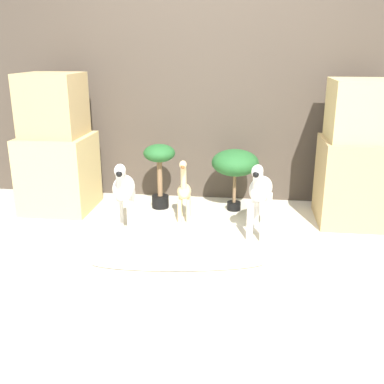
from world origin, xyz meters
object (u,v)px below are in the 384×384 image
at_px(zebra_left, 124,191).
at_px(surfboard, 176,262).
at_px(potted_palm_back, 159,163).
at_px(zebra_right, 260,192).
at_px(potted_palm_front, 235,164).
at_px(giraffe_figurine, 184,191).

height_order(zebra_left, surfboard, zebra_left).
distance_m(potted_palm_back, surfboard, 1.29).
bearing_deg(zebra_right, surfboard, -134.52).
relative_size(zebra_right, potted_palm_front, 1.11).
height_order(potted_palm_front, potted_palm_back, potted_palm_back).
height_order(zebra_right, potted_palm_back, zebra_right).
bearing_deg(giraffe_figurine, potted_palm_front, 37.51).
bearing_deg(giraffe_figurine, surfboard, -85.83).
distance_m(zebra_right, giraffe_figurine, 0.71).
xyz_separation_m(zebra_right, potted_palm_front, (-0.22, 0.59, 0.08)).
bearing_deg(potted_palm_front, surfboard, -107.29).
distance_m(giraffe_figurine, potted_palm_back, 0.45).
distance_m(potted_palm_front, surfboard, 1.32).
xyz_separation_m(zebra_left, surfboard, (0.50, -0.49, -0.36)).
bearing_deg(zebra_right, zebra_left, -174.36).
bearing_deg(potted_palm_back, zebra_right, -31.24).
height_order(zebra_right, giraffe_figurine, zebra_right).
height_order(giraffe_figurine, potted_palm_front, giraffe_figurine).
xyz_separation_m(zebra_right, zebra_left, (-1.10, -0.11, 0.00)).
bearing_deg(giraffe_figurine, zebra_left, -140.59).
bearing_deg(zebra_left, zebra_right, 5.64).
distance_m(zebra_left, potted_palm_back, 0.70).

